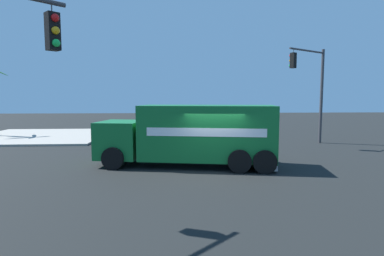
{
  "coord_description": "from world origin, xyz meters",
  "views": [
    {
      "loc": [
        -13.28,
        1.75,
        3.19
      ],
      "look_at": [
        1.19,
        0.84,
        1.75
      ],
      "focal_mm": 29.12,
      "sensor_mm": 36.0,
      "label": 1
    }
  ],
  "objects": [
    {
      "name": "ground_plane",
      "position": [
        0.0,
        0.0,
        0.0
      ],
      "size": [
        100.0,
        100.0,
        0.0
      ],
      "primitive_type": "plane",
      "color": "black"
    },
    {
      "name": "sidewalk_corner_far",
      "position": [
        12.39,
        12.39,
        0.07
      ],
      "size": [
        10.04,
        10.04,
        0.14
      ],
      "primitive_type": "cube",
      "color": "#9E998E",
      "rests_on": "ground"
    },
    {
      "name": "delivery_truck",
      "position": [
        1.06,
        0.84,
        1.48
      ],
      "size": [
        4.05,
        8.43,
        2.82
      ],
      "color": "#146B2D",
      "rests_on": "ground"
    },
    {
      "name": "traffic_light_primary",
      "position": [
        7.17,
        -7.64,
        4.18
      ],
      "size": [
        2.09,
        3.19,
        6.45
      ],
      "color": "#38383D",
      "rests_on": "ground"
    },
    {
      "name": "pickup_black",
      "position": [
        8.17,
        3.7,
        0.73
      ],
      "size": [
        2.57,
        5.34,
        1.38
      ],
      "color": "black",
      "rests_on": "ground"
    }
  ]
}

